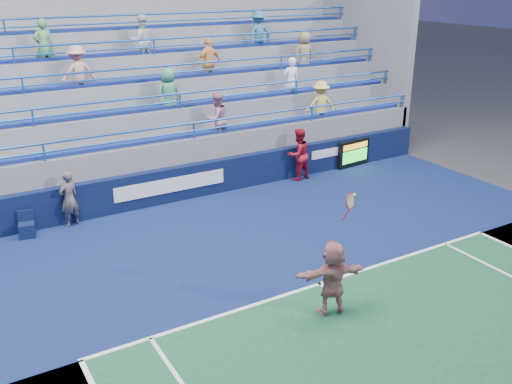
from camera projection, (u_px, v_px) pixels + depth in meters
ground at (320, 285)px, 13.09m from camera, size 120.00×120.00×0.00m
sponsor_wall at (199, 180)px, 18.12m from camera, size 18.00×0.32×1.10m
bleacher_stand at (153, 124)px, 20.79m from camera, size 18.00×5.61×6.13m
serve_speed_board at (354, 153)px, 20.92m from camera, size 1.45×0.31×1.00m
judge_chair at (27, 229)px, 15.38m from camera, size 0.48×0.48×0.72m
tennis_player at (333, 278)px, 11.73m from camera, size 1.59×0.87×2.63m
line_judge at (69, 199)px, 15.88m from camera, size 0.70×0.60×1.63m
ball_girl at (298, 154)px, 19.45m from camera, size 0.95×0.78×1.81m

